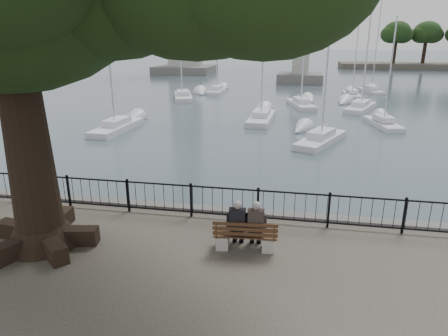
% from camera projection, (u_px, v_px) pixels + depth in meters
% --- Properties ---
extents(harbor, '(260.00, 260.00, 1.20)m').
position_uv_depth(harbor, '(227.00, 227.00, 12.52)').
color(harbor, '#52514E').
rests_on(harbor, ground).
extents(railing, '(22.06, 0.06, 1.00)m').
position_uv_depth(railing, '(224.00, 202.00, 11.73)').
color(railing, black).
rests_on(railing, ground).
extents(bench, '(1.64, 0.60, 0.85)m').
position_uv_depth(bench, '(245.00, 239.00, 10.11)').
color(bench, gray).
rests_on(bench, ground).
extents(person_left, '(0.41, 0.69, 1.35)m').
position_uv_depth(person_left, '(238.00, 225.00, 10.11)').
color(person_left, black).
rests_on(person_left, ground).
extents(person_right, '(0.41, 0.69, 1.35)m').
position_uv_depth(person_right, '(256.00, 226.00, 10.06)').
color(person_right, '#292320').
rests_on(person_right, ground).
extents(lion_monument, '(6.17, 6.17, 9.05)m').
position_uv_depth(lion_monument, '(300.00, 66.00, 55.44)').
color(lion_monument, '#52514E').
rests_on(lion_monument, ground).
extents(sailboat_a, '(1.84, 5.60, 9.72)m').
position_uv_depth(sailboat_a, '(117.00, 126.00, 27.50)').
color(sailboat_a, silver).
rests_on(sailboat_a, ground).
extents(sailboat_b, '(1.83, 5.81, 12.48)m').
position_uv_depth(sailboat_b, '(261.00, 117.00, 30.54)').
color(sailboat_b, silver).
rests_on(sailboat_b, ground).
extents(sailboat_c, '(3.43, 5.36, 11.14)m').
position_uv_depth(sailboat_c, '(321.00, 138.00, 24.19)').
color(sailboat_c, silver).
rests_on(sailboat_c, ground).
extents(sailboat_d, '(2.22, 4.82, 7.65)m').
position_uv_depth(sailboat_d, '(383.00, 123.00, 28.73)').
color(sailboat_d, silver).
rests_on(sailboat_d, ground).
extents(sailboat_e, '(3.46, 6.24, 14.68)m').
position_uv_depth(sailboat_e, '(183.00, 95.00, 41.48)').
color(sailboat_e, silver).
rests_on(sailboat_e, ground).
extents(sailboat_f, '(2.90, 5.60, 11.68)m').
position_uv_depth(sailboat_f, '(301.00, 103.00, 36.75)').
color(sailboat_f, silver).
rests_on(sailboat_f, ground).
extents(sailboat_g, '(1.67, 4.80, 9.11)m').
position_uv_depth(sailboat_g, '(352.00, 94.00, 42.93)').
color(sailboat_g, silver).
rests_on(sailboat_g, ground).
extents(sailboat_h, '(1.42, 5.09, 10.90)m').
position_uv_depth(sailboat_h, '(217.00, 90.00, 45.91)').
color(sailboat_h, silver).
rests_on(sailboat_h, ground).
extents(sailboat_i, '(2.59, 4.89, 10.05)m').
position_uv_depth(sailboat_i, '(371.00, 90.00, 45.96)').
color(sailboat_i, silver).
rests_on(sailboat_i, ground).
extents(sailboat_j, '(3.44, 5.77, 11.20)m').
position_uv_depth(sailboat_j, '(361.00, 106.00, 35.14)').
color(sailboat_j, silver).
rests_on(sailboat_j, ground).
extents(far_shore, '(30.00, 8.60, 9.18)m').
position_uv_depth(far_shore, '(423.00, 48.00, 78.38)').
color(far_shore, '#3F3A32').
rests_on(far_shore, ground).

